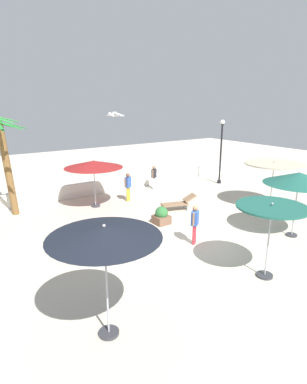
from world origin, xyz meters
The scene contains 16 objects.
ground_plane centered at (0.00, 0.00, 0.00)m, with size 56.00×56.00×0.00m, color beige.
boundary_wall centered at (0.00, 8.83, 0.41)m, with size 25.20×0.30×0.82m, color silver.
patio_umbrella_0 centered at (-5.44, -2.89, 2.72)m, with size 2.66×2.66×2.94m.
patio_umbrella_1 centered at (-1.52, 6.54, 2.37)m, with size 3.13×3.13×2.62m.
patio_umbrella_2 centered at (3.81, -1.93, 2.55)m, with size 2.84×2.84×2.85m.
patio_umbrella_3 centered at (6.47, 1.12, 2.32)m, with size 3.07×3.07×2.55m.
patio_umbrella_4 centered at (0.06, -3.37, 2.25)m, with size 2.21×2.21×2.58m.
palm_tree_0 centered at (-5.65, 7.73, 3.12)m, with size 2.75×2.75×4.93m.
lamp_post_1 centered at (7.92, 6.40, 2.51)m, with size 0.33×0.33×4.42m.
lounge_chair_0 centered at (-4.33, 1.59, 0.39)m, with size 1.92×1.38×0.84m.
lounge_chair_1 centered at (1.89, 3.48, 0.40)m, with size 1.94×1.08×0.83m.
guest_1 centered at (0.47, 6.39, 1.00)m, with size 0.52×0.37×1.65m.
guest_2 centered at (3.21, 7.73, 0.93)m, with size 0.46×0.41×1.55m.
guest_3 centered at (-0.21, -0.15, 0.99)m, with size 0.48×0.40×1.64m.
seagull_0 centered at (-3.70, -0.22, 5.21)m, with size 0.38×0.92×0.15m.
planter centered at (-0.01, 2.40, 0.38)m, with size 0.70×0.70×0.85m.
Camera 1 is at (-8.24, -8.97, 5.58)m, focal length 29.56 mm.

